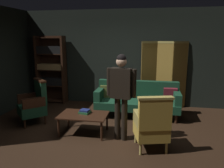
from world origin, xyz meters
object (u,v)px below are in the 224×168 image
Objects in this scene: velvet_couch at (137,98)px; book_green_cloth at (85,112)px; armchair_gilt_accent at (152,124)px; book_navy_cloth at (85,110)px; armchair_wing_left at (34,103)px; folding_screen at (164,74)px; bookshelf at (51,68)px; standing_figure at (121,89)px; coffee_table at (83,116)px.

book_green_cloth is (-1.03, -1.25, -0.01)m from velvet_couch.
armchair_gilt_accent reaches higher than book_navy_cloth.
armchair_wing_left is (-2.74, 0.82, 0.00)m from armchair_gilt_accent.
folding_screen is 1.83× the size of armchair_wing_left.
velvet_couch is (2.70, -0.74, -0.62)m from bookshelf.
book_navy_cloth is (-1.03, -1.25, 0.03)m from velvet_couch.
velvet_couch is 2.04× the size of armchair_wing_left.
standing_figure is at bearing -13.07° from armchair_wing_left.
bookshelf is at bearing 164.64° from velvet_couch.
book_green_cloth is at bearing 0.00° from book_navy_cloth.
standing_figure is 1.02m from book_green_cloth.
folding_screen is at bearing 50.89° from coffee_table.
armchair_gilt_accent is 0.87m from standing_figure.
armchair_gilt_accent and armchair_wing_left have the same top height.
book_green_cloth is at bearing 83.30° from coffee_table.
bookshelf reaches higher than armchair_gilt_accent.
velvet_couch is 2.12× the size of coffee_table.
bookshelf is 9.41× the size of book_green_cloth.
armchair_gilt_accent is at bearing -17.97° from coffee_table.
velvet_couch is at bearing 81.33° from standing_figure.
armchair_wing_left is 2.25m from standing_figure.
standing_figure reaches higher than velvet_couch.
coffee_table is (1.66, -2.07, -0.70)m from bookshelf.
bookshelf is 1.20× the size of standing_figure.
book_green_cloth is at bearing 165.21° from standing_figure.
coffee_table is 1.49m from armchair_gilt_accent.
armchair_gilt_accent is (1.42, -0.46, 0.12)m from coffee_table.
bookshelf reaches higher than folding_screen.
armchair_wing_left is at bearing 163.34° from armchair_gilt_accent.
armchair_gilt_accent is 1.51m from book_navy_cloth.
armchair_gilt_accent is (0.38, -1.79, 0.04)m from velvet_couch.
armchair_gilt_accent is 1.00× the size of armchair_wing_left.
armchair_wing_left is (0.34, -1.71, -0.58)m from bookshelf.
standing_figure is at bearing -98.67° from velvet_couch.
folding_screen is 0.93× the size of bookshelf.
book_navy_cloth is (-0.81, 0.21, -0.54)m from standing_figure.
armchair_gilt_accent is 5.62× the size of book_navy_cloth.
standing_figure reaches higher than book_navy_cloth.
velvet_couch is at bearing 50.56° from book_navy_cloth.
standing_figure is (-0.60, 0.32, 0.54)m from armchair_gilt_accent.
armchair_wing_left is at bearing -149.93° from folding_screen.
standing_figure is (0.81, -0.14, 0.65)m from coffee_table.
bookshelf is 0.97× the size of velvet_couch.
folding_screen is 1.90× the size of coffee_table.
book_navy_cloth reaches higher than book_green_cloth.
bookshelf is at bearing 130.00° from book_navy_cloth.
velvet_couch is at bearing -15.36° from bookshelf.
armchair_gilt_accent is 2.86m from armchair_wing_left.
standing_figure reaches higher than armchair_gilt_accent.
standing_figure is (-0.91, -2.26, 0.04)m from folding_screen.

